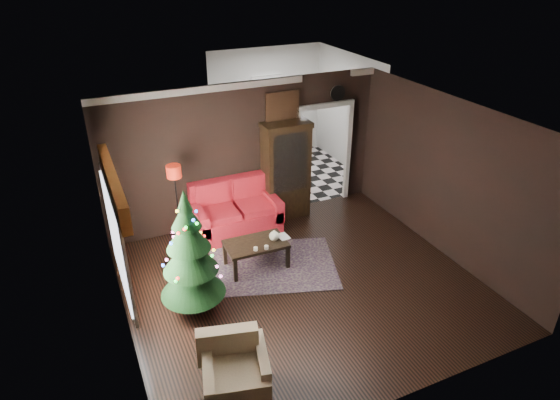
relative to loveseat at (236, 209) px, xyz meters
name	(u,v)px	position (x,y,z in m)	size (l,w,h in m)	color
floor	(303,285)	(0.40, -2.05, -0.50)	(5.50, 5.50, 0.00)	black
ceiling	(307,121)	(0.40, -2.05, 2.30)	(5.50, 5.50, 0.00)	white
wall_back	(246,154)	(0.40, 0.45, 0.90)	(5.50, 5.50, 0.00)	black
wall_front	(409,311)	(0.40, -4.55, 0.90)	(5.50, 5.50, 0.00)	black
wall_left	(116,252)	(-2.35, -2.05, 0.90)	(5.50, 5.50, 0.00)	black
wall_right	(447,179)	(3.15, -2.05, 0.90)	(5.50, 5.50, 0.00)	black
doorway	(322,157)	(2.10, 0.45, 0.55)	(1.10, 0.10, 2.10)	silver
left_window	(117,241)	(-2.31, -1.85, 0.95)	(0.05, 1.60, 1.40)	white
valance	(113,184)	(-2.23, -1.85, 1.77)	(0.12, 2.10, 0.35)	#9D521E
kitchen_floor	(291,175)	(2.10, 1.95, -0.50)	(3.00, 3.00, 0.00)	silver
kitchen_window	(267,92)	(2.10, 3.40, 1.20)	(0.70, 0.06, 0.70)	white
rug	(272,265)	(0.16, -1.33, -0.49)	(2.19, 1.59, 0.01)	#36282E
loveseat	(236,209)	(0.00, 0.00, 0.00)	(1.70, 0.90, 1.00)	maroon
curio_cabinet	(286,173)	(1.15, 0.22, 0.45)	(0.90, 0.45, 1.90)	black
floor_lamp	(178,208)	(-1.12, -0.12, 0.33)	(0.28, 0.28, 1.63)	black
christmas_tree	(189,252)	(-1.37, -1.91, 0.55)	(0.97, 0.97, 1.85)	black
armchair	(236,371)	(-1.34, -3.73, -0.04)	(0.79, 0.79, 0.81)	#C3B885
coffee_table	(256,254)	(-0.09, -1.23, -0.26)	(1.04, 0.62, 0.47)	black
teapot	(274,236)	(0.22, -1.30, 0.07)	(0.19, 0.19, 0.18)	white
cup_a	(256,249)	(-0.18, -1.45, 0.01)	(0.07, 0.07, 0.06)	silver
cup_b	(266,247)	(0.00, -1.48, 0.01)	(0.07, 0.07, 0.06)	white
book	(279,232)	(0.33, -1.27, 0.10)	(0.17, 0.02, 0.24)	tan
wall_clock	(337,93)	(2.35, 0.40, 1.88)	(0.32, 0.32, 0.06)	white
painting	(282,107)	(1.15, 0.41, 1.75)	(0.62, 0.05, 0.52)	#AD723F
kitchen_counter	(271,142)	(2.10, 3.15, -0.05)	(1.80, 0.60, 0.90)	silver
kitchen_table	(285,167)	(1.80, 1.65, -0.12)	(0.70, 0.70, 0.75)	brown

